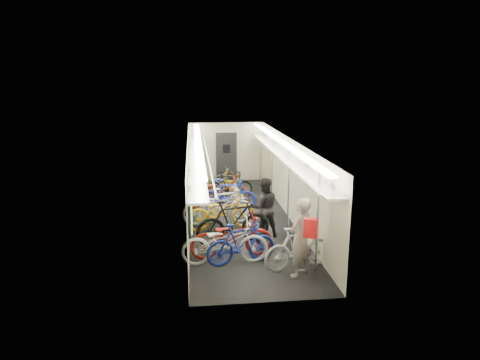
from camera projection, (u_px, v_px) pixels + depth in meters
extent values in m
plane|color=black|center=(240.00, 219.00, 12.90)|extent=(10.00, 10.00, 0.00)
plane|color=white|center=(240.00, 140.00, 12.34)|extent=(10.00, 10.00, 0.00)
plane|color=beige|center=(189.00, 181.00, 12.46)|extent=(0.00, 10.00, 10.00)
plane|color=beige|center=(290.00, 179.00, 12.78)|extent=(0.00, 10.00, 10.00)
plane|color=beige|center=(226.00, 152.00, 17.46)|extent=(3.00, 0.00, 3.00)
plane|color=beige|center=(270.00, 242.00, 7.78)|extent=(3.00, 0.00, 3.00)
cube|color=black|center=(190.00, 213.00, 9.36)|extent=(0.06, 1.10, 0.80)
cube|color=#78D65D|center=(191.00, 213.00, 9.36)|extent=(0.02, 0.96, 0.66)
cube|color=black|center=(190.00, 188.00, 11.48)|extent=(0.06, 1.10, 0.80)
cube|color=#78D65D|center=(191.00, 188.00, 11.49)|extent=(0.02, 0.96, 0.66)
cube|color=black|center=(190.00, 171.00, 13.61)|extent=(0.06, 1.10, 0.80)
cube|color=#78D65D|center=(191.00, 171.00, 13.62)|extent=(0.02, 0.96, 0.66)
cube|color=black|center=(190.00, 159.00, 15.74)|extent=(0.06, 1.10, 0.80)
cube|color=#78D65D|center=(191.00, 158.00, 15.74)|extent=(0.02, 0.96, 0.66)
cube|color=#F0B50C|center=(190.00, 197.00, 10.41)|extent=(0.02, 0.22, 0.30)
cube|color=#F0B50C|center=(190.00, 177.00, 12.54)|extent=(0.02, 0.22, 0.30)
cube|color=#F0B50C|center=(190.00, 163.00, 14.66)|extent=(0.02, 0.22, 0.30)
cube|color=black|center=(226.00, 157.00, 17.44)|extent=(0.85, 0.08, 2.00)
cube|color=#999BA0|center=(196.00, 157.00, 12.32)|extent=(0.40, 9.70, 0.05)
cube|color=#999BA0|center=(283.00, 155.00, 12.59)|extent=(0.40, 9.70, 0.05)
cylinder|color=silver|center=(207.00, 153.00, 12.33)|extent=(0.04, 9.70, 0.04)
cylinder|color=silver|center=(272.00, 152.00, 12.53)|extent=(0.04, 9.70, 0.04)
cube|color=white|center=(198.00, 142.00, 12.23)|extent=(0.18, 9.60, 0.04)
cube|color=white|center=(280.00, 141.00, 12.49)|extent=(0.18, 9.60, 0.04)
cylinder|color=silver|center=(318.00, 219.00, 9.08)|extent=(0.05, 0.05, 2.38)
cylinder|color=silver|center=(289.00, 187.00, 11.79)|extent=(0.05, 0.05, 2.38)
cylinder|color=silver|center=(272.00, 169.00, 14.21)|extent=(0.05, 0.05, 2.38)
cylinder|color=silver|center=(260.00, 156.00, 16.62)|extent=(0.05, 0.05, 2.38)
imported|color=silver|center=(225.00, 242.00, 9.63)|extent=(1.99, 0.75, 1.04)
imported|color=navy|center=(241.00, 243.00, 9.63)|extent=(1.70, 0.83, 0.98)
imported|color=maroon|center=(232.00, 237.00, 9.98)|extent=(2.02, 0.89, 1.03)
imported|color=black|center=(233.00, 222.00, 10.80)|extent=(2.02, 0.94, 1.17)
imported|color=gold|center=(221.00, 211.00, 11.86)|extent=(2.07, 1.02, 1.04)
imported|color=white|center=(225.00, 204.00, 12.59)|extent=(1.76, 1.05, 1.02)
imported|color=#AEB0B3|center=(218.00, 206.00, 12.30)|extent=(2.08, 0.82, 1.08)
imported|color=#1C30AB|center=(228.00, 195.00, 13.46)|extent=(1.84, 0.75, 1.07)
imported|color=#90360F|center=(219.00, 191.00, 13.95)|extent=(2.19, 1.23, 1.09)
imported|color=black|center=(229.00, 185.00, 14.87)|extent=(1.72, 0.60, 1.01)
imported|color=#B8AF11|center=(213.00, 183.00, 15.35)|extent=(1.89, 1.14, 0.94)
imported|color=silver|center=(298.00, 248.00, 9.38)|extent=(1.71, 0.89, 0.99)
imported|color=slate|center=(216.00, 179.00, 16.02)|extent=(1.74, 0.85, 0.88)
imported|color=gray|center=(300.00, 237.00, 8.97)|extent=(0.74, 0.73, 1.72)
imported|color=black|center=(264.00, 207.00, 11.28)|extent=(0.83, 0.67, 1.60)
cube|color=red|center=(311.00, 228.00, 8.30)|extent=(0.29, 0.23, 0.38)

